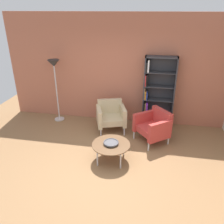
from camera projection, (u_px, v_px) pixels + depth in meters
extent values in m
plane|color=olive|center=(103.00, 173.00, 4.54)|extent=(8.32, 8.32, 0.00)
cube|color=#B2664C|center=(122.00, 70.00, 6.13)|extent=(6.40, 0.12, 2.90)
cube|color=#333338|center=(144.00, 92.00, 6.03)|extent=(0.03, 0.30, 1.90)
cube|color=#333338|center=(174.00, 94.00, 5.90)|extent=(0.03, 0.30, 1.90)
cube|color=#333338|center=(162.00, 57.00, 5.58)|extent=(0.80, 0.30, 0.03)
cube|color=#333338|center=(156.00, 125.00, 6.36)|extent=(0.80, 0.30, 0.03)
cube|color=#333338|center=(159.00, 91.00, 6.09)|extent=(0.80, 0.02, 1.90)
cube|color=#333338|center=(157.00, 112.00, 6.20)|extent=(0.76, 0.28, 0.02)
cube|color=#333338|center=(158.00, 100.00, 6.04)|extent=(0.76, 0.28, 0.02)
cube|color=#333338|center=(159.00, 86.00, 5.89)|extent=(0.76, 0.28, 0.02)
cube|color=#333338|center=(160.00, 72.00, 5.73)|extent=(0.76, 0.28, 0.02)
cube|color=green|center=(143.00, 119.00, 6.30)|extent=(0.04, 0.17, 0.27)
cube|color=purple|center=(145.00, 120.00, 6.32)|extent=(0.03, 0.22, 0.20)
cube|color=yellow|center=(146.00, 120.00, 6.33)|extent=(0.03, 0.24, 0.22)
cube|color=black|center=(144.00, 106.00, 6.17)|extent=(0.02, 0.24, 0.28)
cube|color=olive|center=(145.00, 106.00, 6.17)|extent=(0.03, 0.25, 0.28)
cube|color=purple|center=(147.00, 107.00, 6.16)|extent=(0.04, 0.23, 0.28)
cube|color=olive|center=(145.00, 93.00, 5.99)|extent=(0.02, 0.19, 0.32)
cube|color=orange|center=(146.00, 95.00, 6.00)|extent=(0.02, 0.17, 0.22)
cube|color=blue|center=(147.00, 95.00, 6.00)|extent=(0.02, 0.18, 0.21)
cube|color=red|center=(146.00, 80.00, 5.85)|extent=(0.03, 0.20, 0.28)
cube|color=black|center=(147.00, 80.00, 5.83)|extent=(0.03, 0.18, 0.30)
cube|color=black|center=(147.00, 67.00, 5.72)|extent=(0.04, 0.23, 0.24)
cube|color=white|center=(149.00, 66.00, 5.69)|extent=(0.04, 0.22, 0.30)
cylinder|color=brown|center=(111.00, 144.00, 4.75)|extent=(0.80, 0.80, 0.02)
cylinder|color=silver|center=(97.00, 158.00, 4.66)|extent=(0.03, 0.03, 0.38)
cylinder|color=silver|center=(121.00, 160.00, 4.58)|extent=(0.03, 0.03, 0.38)
cylinder|color=silver|center=(102.00, 145.00, 5.09)|extent=(0.03, 0.03, 0.38)
cylinder|color=silver|center=(124.00, 147.00, 5.01)|extent=(0.03, 0.03, 0.38)
cylinder|color=#4C4C51|center=(111.00, 144.00, 4.75)|extent=(0.13, 0.13, 0.02)
cylinder|color=#4C4C51|center=(111.00, 143.00, 4.74)|extent=(0.32, 0.32, 0.02)
torus|color=#4C4C51|center=(111.00, 142.00, 4.73)|extent=(0.32, 0.32, 0.02)
cube|color=#B73833|center=(152.00, 130.00, 5.48)|extent=(0.85, 0.86, 0.16)
cube|color=#B73833|center=(162.00, 117.00, 5.48)|extent=(0.50, 0.57, 0.38)
cube|color=#B73833|center=(144.00, 120.00, 5.67)|extent=(0.55, 0.47, 0.46)
cube|color=#B73833|center=(160.00, 131.00, 5.18)|extent=(0.55, 0.47, 0.46)
cylinder|color=silver|center=(134.00, 134.00, 5.67)|extent=(0.04, 0.04, 0.24)
cylinder|color=silver|center=(149.00, 146.00, 5.19)|extent=(0.04, 0.04, 0.24)
cylinder|color=silver|center=(153.00, 129.00, 5.92)|extent=(0.04, 0.04, 0.24)
cylinder|color=silver|center=(168.00, 140.00, 5.44)|extent=(0.04, 0.04, 0.24)
cube|color=#C6B289|center=(111.00, 119.00, 5.98)|extent=(0.79, 0.75, 0.16)
cube|color=#C6B289|center=(110.00, 106.00, 6.11)|extent=(0.64, 0.32, 0.38)
cube|color=#C6B289|center=(99.00, 117.00, 5.88)|extent=(0.29, 0.62, 0.46)
cube|color=#C6B289|center=(123.00, 115.00, 5.95)|extent=(0.29, 0.62, 0.46)
cylinder|color=silver|center=(101.00, 133.00, 5.75)|extent=(0.04, 0.04, 0.24)
cylinder|color=silver|center=(124.00, 131.00, 5.82)|extent=(0.04, 0.04, 0.24)
cylinder|color=silver|center=(99.00, 122.00, 6.27)|extent=(0.04, 0.04, 0.24)
cylinder|color=silver|center=(120.00, 121.00, 6.34)|extent=(0.04, 0.04, 0.24)
cylinder|color=silver|center=(60.00, 119.00, 6.69)|extent=(0.28, 0.28, 0.02)
cylinder|color=silver|center=(57.00, 92.00, 6.34)|extent=(0.03, 0.03, 1.65)
cone|color=#2D2D2D|center=(54.00, 63.00, 6.01)|extent=(0.32, 0.32, 0.18)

